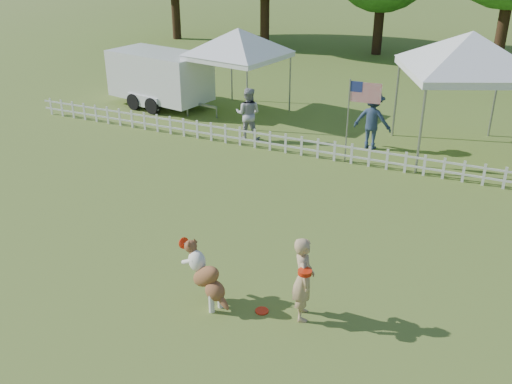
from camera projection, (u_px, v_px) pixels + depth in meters
ground at (227, 292)px, 10.41m from camera, size 120.00×120.00×0.00m
picket_fence at (343, 152)px, 16.03m from camera, size 22.00×0.08×0.60m
handler at (303, 279)px, 9.44m from camera, size 0.56×0.65×1.51m
dog at (207, 277)px, 9.85m from camera, size 1.14×0.73×1.12m
frisbee_on_turf at (262, 311)px, 9.87m from camera, size 0.28×0.28×0.02m
canopy_tent_left at (239, 73)px, 19.80m from camera, size 3.27×3.27×2.92m
canopy_tent_right at (464, 96)px, 16.14m from camera, size 4.41×4.41×3.44m
cargo_trailer at (160, 79)px, 20.90m from camera, size 4.91×2.83×2.03m
flag_pole at (348, 122)px, 15.73m from camera, size 0.92×0.15×2.37m
spectator_a at (248, 114)px, 17.63m from camera, size 0.90×0.77×1.63m
spectator_b at (373, 120)px, 16.87m from camera, size 1.18×0.72×1.76m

